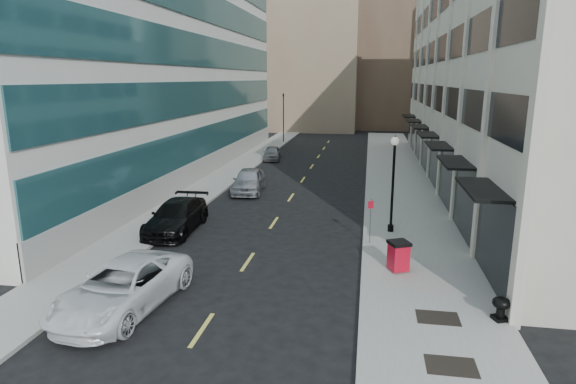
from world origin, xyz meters
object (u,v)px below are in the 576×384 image
(sign_post, at_px, (371,214))
(car_black_pickup, at_px, (176,216))
(traffic_signal, at_px, (283,97))
(lamppost, at_px, (393,176))
(car_white_van, at_px, (123,287))
(car_silver_sedan, at_px, (249,181))
(trash_bin, at_px, (398,255))
(urn_planter, at_px, (501,306))
(car_grey_sedan, at_px, (272,153))

(sign_post, bearing_deg, car_black_pickup, 159.84)
(traffic_signal, xyz_separation_m, lamppost, (11.90, -34.93, -2.61))
(traffic_signal, bearing_deg, lamppost, -71.19)
(car_white_van, xyz_separation_m, car_silver_sedan, (0.00, 18.06, 0.02))
(car_white_van, distance_m, trash_bin, 10.81)
(car_silver_sedan, distance_m, sign_post, 13.15)
(car_black_pickup, relative_size, sign_post, 2.46)
(car_silver_sedan, bearing_deg, lamppost, -44.98)
(traffic_signal, height_order, car_black_pickup, traffic_signal)
(traffic_signal, distance_m, lamppost, 37.00)
(car_white_van, relative_size, sign_post, 2.66)
(trash_bin, relative_size, urn_planter, 1.56)
(traffic_signal, relative_size, car_grey_sedan, 1.75)
(car_grey_sedan, distance_m, sign_post, 25.89)
(car_black_pickup, relative_size, car_silver_sedan, 1.11)
(traffic_signal, height_order, car_white_van, traffic_signal)
(trash_bin, distance_m, lamppost, 5.81)
(car_black_pickup, bearing_deg, car_silver_sedan, 78.39)
(car_white_van, relative_size, car_grey_sedan, 1.50)
(lamppost, bearing_deg, car_white_van, -133.48)
(trash_bin, bearing_deg, traffic_signal, 81.61)
(traffic_signal, xyz_separation_m, urn_planter, (15.10, -44.00, -5.07))
(car_silver_sedan, height_order, lamppost, lamppost)
(car_black_pickup, bearing_deg, trash_bin, -21.21)
(trash_bin, bearing_deg, car_silver_sedan, 101.16)
(sign_post, bearing_deg, car_grey_sedan, 95.65)
(car_silver_sedan, bearing_deg, traffic_signal, 89.46)
(trash_bin, height_order, lamppost, lamppost)
(urn_planter, bearing_deg, car_silver_sedan, 126.98)
(car_silver_sedan, height_order, sign_post, sign_post)
(lamppost, distance_m, urn_planter, 9.93)
(lamppost, bearing_deg, sign_post, -117.64)
(traffic_signal, distance_m, trash_bin, 42.31)
(lamppost, height_order, urn_planter, lamppost)
(trash_bin, height_order, urn_planter, trash_bin)
(traffic_signal, distance_m, car_grey_sedan, 13.99)
(car_silver_sedan, relative_size, car_grey_sedan, 1.26)
(car_silver_sedan, bearing_deg, car_white_van, -95.41)
(car_grey_sedan, bearing_deg, sign_post, -75.72)
(trash_bin, xyz_separation_m, lamppost, (-0.09, 5.34, 2.27))
(car_white_van, distance_m, sign_post, 11.76)
(sign_post, bearing_deg, car_silver_sedan, 114.15)
(car_white_van, distance_m, car_silver_sedan, 18.06)
(urn_planter, bearing_deg, car_grey_sedan, 114.23)
(traffic_signal, xyz_separation_m, car_white_van, (2.30, -45.06, -4.89))
(traffic_signal, relative_size, trash_bin, 5.46)
(car_black_pickup, bearing_deg, urn_planter, -29.96)
(traffic_signal, height_order, trash_bin, traffic_signal)
(sign_post, distance_m, urn_planter, 8.27)
(car_silver_sedan, height_order, urn_planter, car_silver_sedan)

